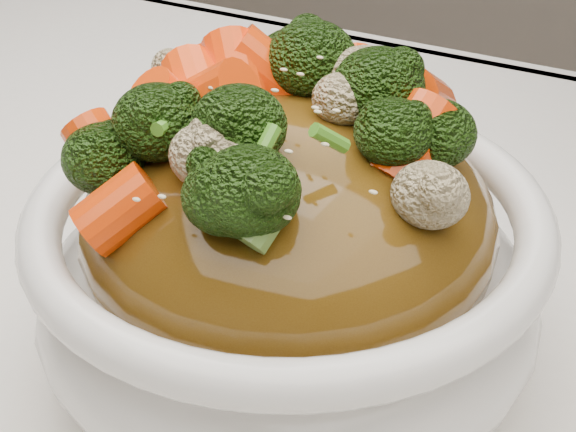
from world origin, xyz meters
The scene contains 8 objects.
tablecloth centered at (0.00, 0.00, 0.73)m, with size 1.20×0.80×0.04m, color white.
bowl centered at (0.04, -0.01, 0.80)m, with size 0.24×0.24×0.09m, color white, non-canonical shape.
sauce_base centered at (0.04, -0.01, 0.83)m, with size 0.19×0.19×0.11m, color #4F340D.
carrots centered at (0.04, -0.01, 0.90)m, with size 0.19×0.19×0.06m, color #F84308, non-canonical shape.
broccoli centered at (0.04, -0.01, 0.90)m, with size 0.19×0.19×0.05m, color black, non-canonical shape.
cauliflower centered at (0.04, -0.01, 0.90)m, with size 0.19×0.19×0.04m, color tan, non-canonical shape.
scallions centered at (0.04, -0.01, 0.90)m, with size 0.14×0.14×0.02m, color #42851E, non-canonical shape.
sesame_seeds centered at (0.04, -0.01, 0.90)m, with size 0.17×0.17×0.01m, color beige, non-canonical shape.
Camera 1 is at (0.20, -0.32, 1.05)m, focal length 55.00 mm.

